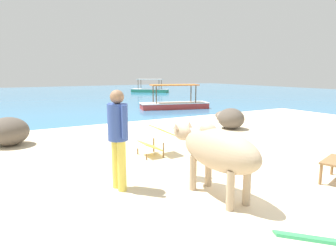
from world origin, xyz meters
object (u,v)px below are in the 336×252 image
Objects in this scene: boat_red at (174,103)px; boat_green at (150,89)px; cow at (217,150)px; person_standing at (118,132)px; deck_chair_far at (156,139)px.

boat_red and boat_green have the same top height.
boat_green is (10.28, 22.90, -0.48)m from cow.
person_standing is 24.74m from boat_green.
boat_red is at bearing 45.98° from person_standing.
boat_red is (5.41, 10.16, -0.48)m from cow.
boat_red reaches higher than deck_chair_far.
boat_red is (5.14, 7.69, -0.13)m from deck_chair_far.
deck_chair_far is 2.15m from person_standing.
person_standing is at bearing 108.27° from boat_green.
person_standing reaches higher than boat_red.
deck_chair_far is 22.75m from boat_green.
cow is 2.48× the size of deck_chair_far.
cow is 1.57m from person_standing.
deck_chair_far is at bearing 37.06° from person_standing.
cow is 0.57× the size of boat_green.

